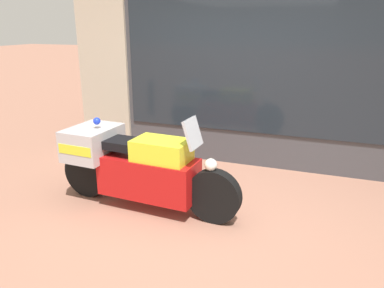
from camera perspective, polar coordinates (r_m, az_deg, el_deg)
ground_plane at (r=4.47m, az=1.28°, el=-10.73°), size 60.00×60.00×0.00m
shop_building at (r=5.95m, az=4.10°, el=15.89°), size 5.64×0.55×3.86m
window_display at (r=6.04m, az=11.09°, el=1.78°), size 4.27×0.30×2.12m
paramedic_motorcycle at (r=4.54m, az=-8.85°, el=-3.03°), size 2.36×0.72×1.17m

